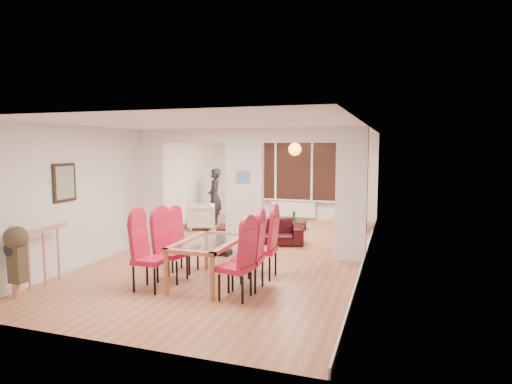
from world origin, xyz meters
The scene contains 24 objects.
floor centered at (0.00, 0.00, 0.00)m, with size 5.00×9.00×0.01m, color #B06B47.
room_walls centered at (0.00, 0.00, 1.30)m, with size 5.00×9.00×2.60m, color silver, non-canonical shape.
divider_wall centered at (0.00, 0.00, 1.30)m, with size 5.00×0.18×2.60m, color white.
bay_window_blinds centered at (0.00, 4.44, 1.50)m, with size 3.00×0.08×1.80m, color black.
radiator centered at (0.00, 4.40, 0.30)m, with size 1.40×0.08×0.50m, color white.
pendant_light centered at (0.30, 3.30, 2.15)m, with size 0.36×0.36×0.36m, color orange.
stair_newel centered at (-2.25, -3.20, 0.55)m, with size 0.40×1.20×1.10m, color tan, non-canonical shape.
wall_poster centered at (-2.47, -2.40, 1.60)m, with size 0.04×0.52×0.67m, color gray.
pillar_photo centered at (0.00, -0.10, 1.60)m, with size 0.30×0.03×0.25m, color #4C8CD8.
dining_table centered at (0.17, -2.19, 0.36)m, with size 0.85×1.52×0.71m, color #AB643F, non-canonical shape.
dining_chair_la centered at (-0.56, -2.76, 0.56)m, with size 0.45×0.45×1.12m, color #B4122F, non-canonical shape.
dining_chair_lb centered at (-0.46, -2.26, 0.54)m, with size 0.44×0.44×1.09m, color #B4122F, non-canonical shape.
dining_chair_lc centered at (-0.52, -1.70, 0.51)m, with size 0.41×0.41×1.03m, color #B4122F, non-canonical shape.
dining_chair_ra centered at (0.83, -2.70, 0.55)m, with size 0.44×0.44×1.09m, color #B4122F, non-canonical shape.
dining_chair_rb centered at (0.86, -2.25, 0.56)m, with size 0.45×0.45×1.12m, color #B4122F, non-canonical shape.
dining_chair_rc centered at (0.90, -1.59, 0.56)m, with size 0.44×0.44×1.11m, color #B4122F, non-canonical shape.
sofa centered at (0.07, 0.87, 0.29)m, with size 1.96×0.77×0.57m, color black.
armchair centered at (-1.98, 2.01, 0.34)m, with size 0.74×0.72×0.68m, color beige.
person centered at (-1.91, 2.75, 0.80)m, with size 0.38×0.58×1.60m, color black.
television centered at (2.00, 3.12, 0.31)m, with size 0.14×1.08×0.62m, color black.
coffee_table centered at (0.25, 2.70, 0.11)m, with size 1.00×0.50×0.23m, color black, non-canonical shape.
bottle centered at (0.44, 2.66, 0.37)m, with size 0.07×0.07×0.29m, color #143F19.
bowl centered at (0.09, 2.63, 0.26)m, with size 0.22×0.22×0.05m, color black.
shoes centered at (-0.30, -0.42, 0.05)m, with size 0.26×0.28×0.11m, color black, non-canonical shape.
Camera 1 is at (3.04, -8.39, 2.22)m, focal length 30.00 mm.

